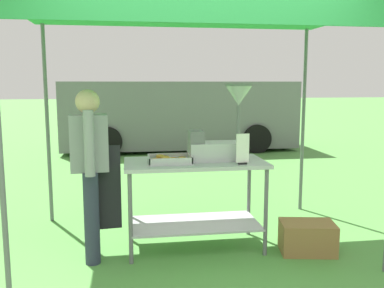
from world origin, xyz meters
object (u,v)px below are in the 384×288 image
at_px(stall_canopy, 194,17).
at_px(menu_sign, 243,151).
at_px(donut_cart, 195,185).
at_px(donut_fryer, 222,132).
at_px(donut_tray, 169,160).
at_px(vendor, 91,166).
at_px(van_grey, 180,114).
at_px(supply_crate, 307,237).

relative_size(stall_canopy, menu_sign, 11.57).
bearing_deg(donut_cart, donut_fryer, 6.35).
distance_m(donut_cart, donut_tray, 0.38).
bearing_deg(vendor, stall_canopy, 12.73).
bearing_deg(van_grey, vendor, -103.92).
xyz_separation_m(donut_tray, donut_fryer, (0.54, 0.09, 0.26)).
bearing_deg(menu_sign, donut_cart, 152.28).
height_order(menu_sign, supply_crate, menu_sign).
relative_size(donut_cart, donut_fryer, 1.83).
distance_m(menu_sign, van_grey, 6.73).
height_order(donut_tray, van_grey, van_grey).
distance_m(stall_canopy, donut_cart, 1.65).
xyz_separation_m(vendor, supply_crate, (2.08, -0.16, -0.75)).
relative_size(donut_fryer, menu_sign, 2.60).
relative_size(donut_fryer, van_grey, 0.13).
relative_size(donut_fryer, supply_crate, 1.32).
xyz_separation_m(menu_sign, vendor, (-1.42, 0.09, -0.12)).
distance_m(donut_fryer, menu_sign, 0.33).
distance_m(stall_canopy, donut_fryer, 1.15).
distance_m(stall_canopy, van_grey, 6.59).
relative_size(donut_cart, supply_crate, 2.42).
height_order(stall_canopy, vendor, stall_canopy).
bearing_deg(van_grey, supply_crate, -86.30).
bearing_deg(vendor, van_grey, 76.08).
bearing_deg(stall_canopy, donut_tray, -149.34).
distance_m(donut_fryer, vendor, 1.32).
bearing_deg(stall_canopy, donut_cart, -90.00).
bearing_deg(menu_sign, vendor, 176.21).
relative_size(donut_fryer, vendor, 0.47).
bearing_deg(donut_tray, supply_crate, -9.68).
distance_m(donut_fryer, supply_crate, 1.34).
distance_m(stall_canopy, vendor, 1.73).
relative_size(donut_tray, supply_crate, 0.72).
height_order(donut_cart, menu_sign, menu_sign).
bearing_deg(donut_tray, donut_cart, 12.24).
xyz_separation_m(stall_canopy, supply_crate, (1.08, -0.38, -2.15)).
distance_m(donut_tray, supply_crate, 1.57).
distance_m(stall_canopy, donut_tray, 1.41).
xyz_separation_m(donut_tray, supply_crate, (1.34, -0.23, -0.77)).
relative_size(donut_tray, van_grey, 0.07).
bearing_deg(donut_fryer, van_grey, 86.79).
xyz_separation_m(donut_cart, van_grey, (0.64, 6.51, 0.22)).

